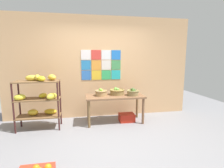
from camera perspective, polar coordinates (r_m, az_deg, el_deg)
ground at (r=3.32m, az=-0.67°, el=-19.88°), size 9.18×9.18×0.00m
back_wall_with_art at (r=4.53m, az=-4.08°, el=5.67°), size 5.03×0.07×2.70m
banana_shelf_unit at (r=4.07m, az=-23.81°, el=-3.83°), size 0.95×0.50×1.24m
display_table at (r=4.14m, az=1.03°, el=-5.28°), size 1.43×0.58×0.68m
fruit_basket_back_right at (r=4.12m, az=-3.78°, el=-2.88°), size 0.30×0.30×0.17m
fruit_basket_right at (r=4.17m, az=7.15°, el=-2.76°), size 0.31×0.31×0.19m
fruit_basket_back_left at (r=4.23m, az=1.73°, el=-2.60°), size 0.37×0.37×0.18m
produce_crate_under_table at (r=4.35m, az=5.06°, el=-11.35°), size 0.38×0.28×0.20m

